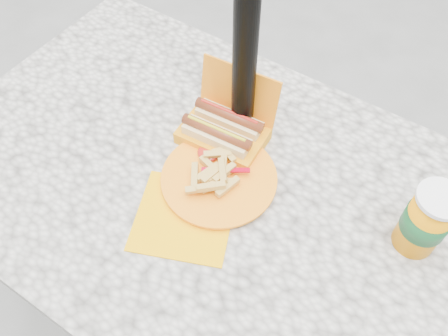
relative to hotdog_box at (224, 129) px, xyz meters
The scene contains 5 objects.
ground 0.79m from the hotdog_box, 81.42° to the right, with size 60.00×60.00×0.00m, color slate.
picnic_table 0.18m from the hotdog_box, 81.42° to the right, with size 1.20×0.80×0.75m.
hotdog_box is the anchor object (origin of this frame).
fries_plate 0.13m from the hotdog_box, 64.70° to the right, with size 0.26×0.36×0.05m.
soda_cup 0.45m from the hotdog_box, ahead, with size 0.09×0.09×0.16m.
Camera 1 is at (0.36, -0.46, 1.58)m, focal length 38.00 mm.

